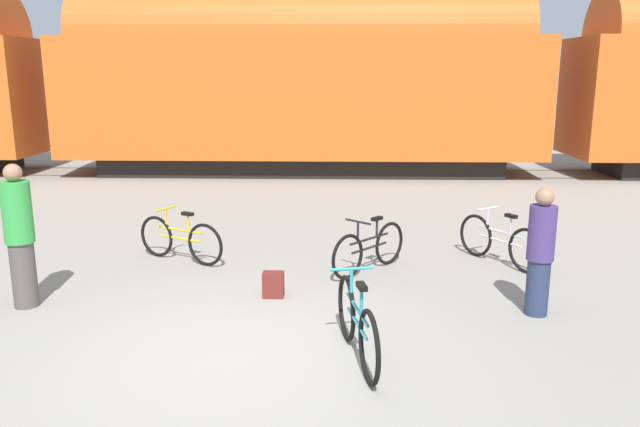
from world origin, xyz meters
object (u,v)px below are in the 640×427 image
Objects in this scene: person_in_purple at (540,252)px; backpack at (273,285)px; bicycle_silver at (500,241)px; bicycle_black at (369,248)px; bicycle_yellow at (180,239)px; person_in_green at (20,236)px; bicycle_teal at (357,324)px; freight_train at (301,78)px.

person_in_purple reaches higher than backpack.
bicycle_black is at bearing -168.13° from bicycle_silver.
bicycle_yellow is at bearing 179.98° from bicycle_silver.
person_in_purple is at bearing -8.60° from backpack.
person_in_green is (-1.49, -2.01, 0.57)m from bicycle_yellow.
bicycle_teal is at bearing -173.26° from person_in_purple.
bicycle_yellow is at bearing 133.86° from person_in_purple.
bicycle_teal is 0.94× the size of person_in_green.
freight_train reaches higher than bicycle_teal.
bicycle_silver is (2.31, 3.38, -0.02)m from bicycle_teal.
freight_train is at bearing 96.20° from bicycle_teal.
backpack is at bearing 147.89° from person_in_purple.
freight_train reaches higher than person_in_green.
bicycle_yellow is at bearing 136.32° from backpack.
bicycle_black is at bearing 84.99° from bicycle_teal.
person_in_green is at bearing -160.56° from bicycle_black.
bicycle_teal is 5.11× the size of backpack.
freight_train reaches higher than person_in_purple.
freight_train is 33.24× the size of bicycle_black.
freight_train is at bearing 112.35° from bicycle_silver.
freight_train is 28.37× the size of bicycle_yellow.
bicycle_teal is at bearing -59.60° from backpack.
freight_train is at bearing 39.45° from person_in_green.
person_in_green reaches higher than backpack.
bicycle_black is 0.87× the size of bicycle_silver.
bicycle_black reaches higher than backpack.
person_in_green is at bearing -104.82° from freight_train.
bicycle_yellow is 0.82× the size of person_in_green.
bicycle_teal is 1.35× the size of bicycle_black.
freight_train is 12.54m from bicycle_teal.
bicycle_yellow is at bearing 128.65° from bicycle_teal.
person_in_green is at bearing 161.83° from bicycle_teal.
backpack is at bearing -155.13° from bicycle_silver.
freight_train reaches higher than backpack.
person_in_purple is (2.26, 1.32, 0.41)m from bicycle_teal.
freight_train is 23.27× the size of person_in_green.
backpack is at bearing -88.56° from freight_train.
bicycle_black is at bearing 117.16° from person_in_purple.
bicycle_teal is 4.10m from bicycle_silver.
bicycle_silver is 0.93× the size of person_in_purple.
bicycle_black is 1.75m from backpack.
bicycle_black is at bearing -8.30° from bicycle_yellow.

